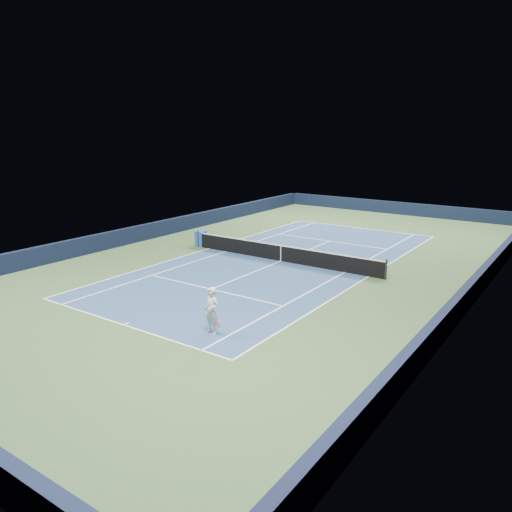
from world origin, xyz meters
The scene contains 19 objects.
ground centered at (0.00, 0.00, 0.00)m, with size 40.00×40.00×0.00m, color #314B28.
wall_far centered at (0.00, 19.82, 0.55)m, with size 22.00×0.35×1.10m, color black.
wall_right centered at (10.82, 0.00, 0.55)m, with size 0.35×40.00×1.10m, color black.
wall_left centered at (-10.82, 0.00, 0.55)m, with size 0.35×40.00×1.10m, color black.
court_surface centered at (0.00, 0.00, 0.00)m, with size 10.97×23.77×0.01m, color navy.
baseline_far centered at (0.00, 11.88, 0.01)m, with size 10.97×0.08×0.00m, color white.
baseline_near centered at (0.00, -11.88, 0.01)m, with size 10.97×0.08×0.00m, color white.
sideline_doubles_right centered at (5.49, 0.00, 0.01)m, with size 0.08×23.77×0.00m, color white.
sideline_doubles_left centered at (-5.49, 0.00, 0.01)m, with size 0.08×23.77×0.00m, color white.
sideline_singles_right centered at (4.12, 0.00, 0.01)m, with size 0.08×23.77×0.00m, color white.
sideline_singles_left centered at (-4.12, 0.00, 0.01)m, with size 0.08×23.77×0.00m, color white.
service_line_far centered at (0.00, 6.40, 0.01)m, with size 8.23×0.08×0.00m, color white.
service_line_near centered at (0.00, -6.40, 0.01)m, with size 8.23×0.08×0.00m, color white.
center_service_line centered at (0.00, 0.00, 0.01)m, with size 0.08×12.80×0.00m, color white.
center_mark_far centered at (0.00, 11.73, 0.01)m, with size 0.08×0.30×0.00m, color white.
center_mark_near centered at (0.00, -11.73, 0.01)m, with size 0.08×0.30×0.00m, color white.
tennis_net centered at (0.00, 0.00, 0.50)m, with size 12.90×0.10×1.07m.
sponsor_cube centered at (-6.40, 0.25, 0.50)m, with size 0.64×0.57×1.01m.
tennis_player centered at (3.45, -10.49, 0.92)m, with size 0.85×1.30×2.27m.
Camera 1 is at (14.97, -24.14, 7.71)m, focal length 35.00 mm.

